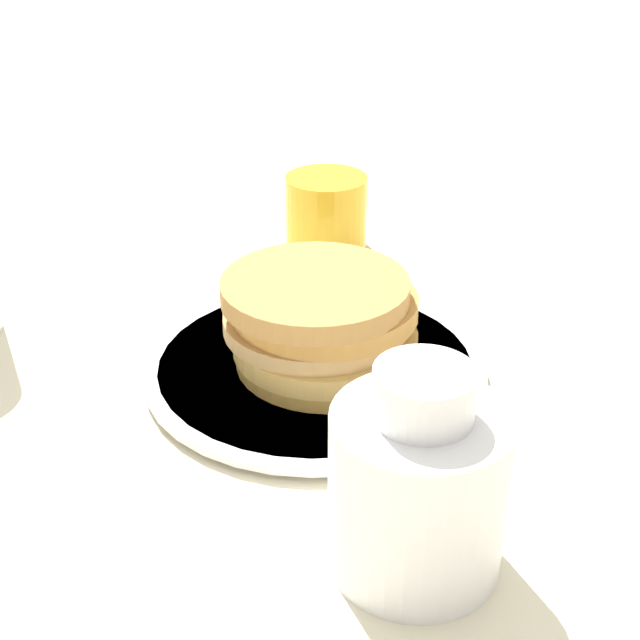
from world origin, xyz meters
TOP-DOWN VIEW (x-y plane):
  - ground_plane at (0.00, 0.00)m, footprint 4.00×4.00m
  - plate at (0.00, 0.00)m, footprint 0.26×0.26m
  - pancake_stack at (0.00, 0.00)m, footprint 0.15×0.15m
  - juice_glass at (0.01, 0.24)m, footprint 0.08×0.08m
  - cream_jug at (0.06, -0.20)m, footprint 0.10×0.10m

SIDE VIEW (x-z plane):
  - ground_plane at x=0.00m, z-range 0.00..0.00m
  - plate at x=0.00m, z-range 0.00..0.01m
  - juice_glass at x=0.01m, z-range 0.00..0.07m
  - pancake_stack at x=0.00m, z-range 0.01..0.08m
  - cream_jug at x=0.06m, z-range -0.01..0.12m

